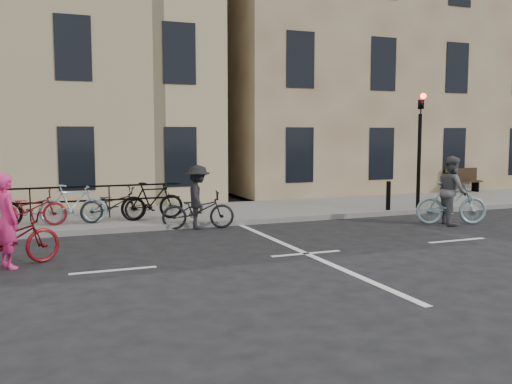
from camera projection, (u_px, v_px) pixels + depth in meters
name	position (u px, v px, depth m)	size (l,w,h in m)	color
ground	(306.00, 254.00, 12.07)	(120.00, 120.00, 0.00)	black
sidewalk	(84.00, 221.00, 16.13)	(46.00, 4.00, 0.15)	slate
building_east	(354.00, 56.00, 26.75)	(14.00, 10.00, 12.00)	#8F7556
traffic_light	(420.00, 136.00, 18.11)	(0.18, 0.30, 3.90)	black
bollard_east	(388.00, 196.00, 17.77)	(0.14, 0.14, 0.90)	black
bollard_west	(450.00, 193.00, 18.66)	(0.14, 0.14, 0.90)	black
bench	(463.00, 179.00, 23.19)	(1.60, 0.41, 0.97)	black
parked_bikes	(50.00, 206.00, 14.85)	(7.25, 1.23, 1.05)	black
cyclist_pink	(7.00, 235.00, 10.75)	(2.13, 1.45, 1.80)	maroon
cyclist_grey	(452.00, 197.00, 15.84)	(2.05, 1.22, 1.92)	#80A0A8
cyclist_dark	(198.00, 204.00, 15.14)	(2.01, 1.21, 1.70)	black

